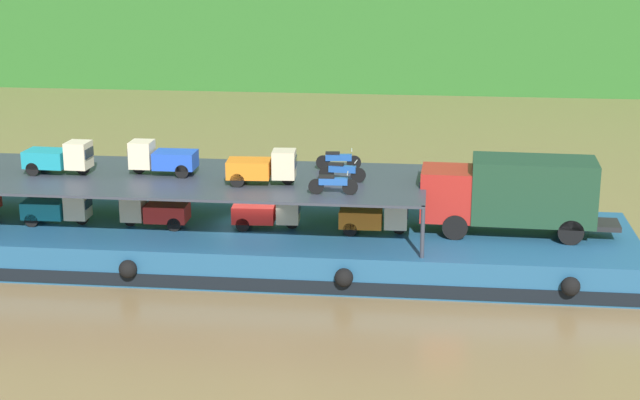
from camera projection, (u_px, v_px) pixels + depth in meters
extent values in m
plane|color=brown|center=(254.00, 261.00, 41.43)|extent=(400.00, 400.00, 0.00)
cube|color=navy|center=(253.00, 243.00, 41.23)|extent=(30.90, 7.44, 1.50)
cube|color=black|center=(236.00, 284.00, 37.76)|extent=(30.28, 0.06, 0.50)
sphere|color=black|center=(128.00, 269.00, 37.89)|extent=(0.70, 0.70, 0.70)
sphere|color=black|center=(344.00, 278.00, 36.99)|extent=(0.70, 0.70, 0.70)
sphere|color=black|center=(571.00, 286.00, 36.09)|extent=(0.70, 0.70, 0.70)
cube|color=maroon|center=(446.00, 193.00, 39.92)|extent=(2.07, 2.25, 2.00)
cube|color=#192833|center=(421.00, 184.00, 39.97)|extent=(0.12, 1.84, 0.60)
cube|color=#193823|center=(533.00, 190.00, 39.38)|extent=(4.87, 2.45, 2.50)
cube|color=black|center=(531.00, 222.00, 39.73)|extent=(6.84, 1.60, 0.20)
cylinder|color=black|center=(456.00, 213.00, 41.12)|extent=(1.01, 0.31, 1.00)
cylinder|color=black|center=(455.00, 227.00, 39.20)|extent=(1.01, 0.31, 1.00)
cylinder|color=black|center=(566.00, 217.00, 40.50)|extent=(1.01, 0.31, 1.00)
cylinder|color=black|center=(571.00, 232.00, 38.58)|extent=(1.01, 0.31, 1.00)
cylinder|color=#2D333D|center=(425.00, 187.00, 43.10)|extent=(0.16, 0.16, 2.00)
cylinder|color=#2D333D|center=(423.00, 232.00, 36.90)|extent=(0.16, 0.16, 2.00)
cube|color=#2D333D|center=(161.00, 177.00, 40.91)|extent=(21.70, 6.64, 0.10)
cube|color=teal|center=(45.00, 209.00, 41.22)|extent=(1.72, 1.23, 0.70)
cube|color=beige|center=(78.00, 205.00, 41.04)|extent=(0.92, 1.01, 1.10)
cube|color=#19232D|center=(89.00, 203.00, 40.96)|extent=(0.05, 0.85, 0.38)
cylinder|color=black|center=(82.00, 218.00, 41.17)|extent=(0.56, 0.15, 0.56)
cylinder|color=black|center=(31.00, 220.00, 40.85)|extent=(0.56, 0.15, 0.56)
cylinder|color=black|center=(41.00, 213.00, 41.86)|extent=(0.56, 0.15, 0.56)
cube|color=red|center=(167.00, 212.00, 40.73)|extent=(1.72, 1.22, 0.70)
cube|color=#C6B793|center=(134.00, 207.00, 40.81)|extent=(0.91, 1.01, 1.10)
cube|color=#19232D|center=(122.00, 204.00, 40.83)|extent=(0.05, 0.85, 0.38)
cylinder|color=black|center=(131.00, 219.00, 40.97)|extent=(0.56, 0.15, 0.56)
cylinder|color=black|center=(180.00, 217.00, 41.30)|extent=(0.56, 0.15, 0.56)
cylinder|color=black|center=(174.00, 224.00, 40.28)|extent=(0.56, 0.15, 0.56)
cube|color=red|center=(254.00, 213.00, 40.63)|extent=(1.75, 1.28, 0.70)
cube|color=#C6B793|center=(288.00, 209.00, 40.49)|extent=(0.94, 1.04, 1.10)
cube|color=#19232D|center=(300.00, 206.00, 40.43)|extent=(0.08, 0.85, 0.38)
cylinder|color=black|center=(292.00, 222.00, 40.63)|extent=(0.57, 0.17, 0.56)
cylinder|color=black|center=(243.00, 225.00, 40.24)|extent=(0.57, 0.17, 0.56)
cylinder|color=black|center=(246.00, 217.00, 41.26)|extent=(0.57, 0.17, 0.56)
cube|color=orange|center=(361.00, 218.00, 40.00)|extent=(1.71, 1.21, 0.70)
cube|color=beige|center=(396.00, 214.00, 39.80)|extent=(0.91, 1.01, 1.10)
cube|color=#19232D|center=(408.00, 212.00, 39.72)|extent=(0.05, 0.85, 0.38)
cylinder|color=black|center=(399.00, 227.00, 39.93)|extent=(0.56, 0.14, 0.56)
cylinder|color=black|center=(350.00, 229.00, 39.63)|extent=(0.56, 0.14, 0.56)
cylinder|color=black|center=(352.00, 222.00, 40.64)|extent=(0.56, 0.14, 0.56)
cube|color=teal|center=(47.00, 158.00, 41.24)|extent=(1.76, 1.28, 0.70)
cube|color=beige|center=(79.00, 155.00, 40.97)|extent=(0.95, 1.04, 1.10)
cube|color=#19232D|center=(89.00, 153.00, 40.87)|extent=(0.08, 0.85, 0.38)
cylinder|color=black|center=(83.00, 168.00, 41.09)|extent=(0.57, 0.17, 0.56)
cylinder|color=black|center=(33.00, 169.00, 40.90)|extent=(0.57, 0.17, 0.56)
cylinder|color=black|center=(44.00, 163.00, 41.90)|extent=(0.57, 0.17, 0.56)
cube|color=#1E47B7|center=(175.00, 160.00, 41.00)|extent=(1.70, 1.21, 0.70)
cube|color=beige|center=(142.00, 154.00, 41.10)|extent=(0.90, 1.00, 1.10)
cube|color=#19232D|center=(131.00, 151.00, 41.13)|extent=(0.04, 0.85, 0.38)
cylinder|color=black|center=(139.00, 167.00, 41.27)|extent=(0.56, 0.14, 0.56)
cylinder|color=black|center=(188.00, 165.00, 41.56)|extent=(0.56, 0.14, 0.56)
cylinder|color=black|center=(182.00, 171.00, 40.54)|extent=(0.56, 0.14, 0.56)
cube|color=orange|center=(249.00, 168.00, 39.56)|extent=(1.77, 1.29, 0.70)
cube|color=#C6B793|center=(284.00, 164.00, 39.43)|extent=(0.96, 1.05, 1.10)
cube|color=#19232D|center=(296.00, 162.00, 39.37)|extent=(0.09, 0.85, 0.38)
cylinder|color=black|center=(288.00, 178.00, 39.57)|extent=(0.57, 0.17, 0.56)
cylinder|color=black|center=(237.00, 180.00, 39.17)|extent=(0.57, 0.17, 0.56)
cylinder|color=black|center=(241.00, 174.00, 40.19)|extent=(0.57, 0.17, 0.56)
cylinder|color=black|center=(350.00, 187.00, 38.08)|extent=(0.60, 0.13, 0.60)
cylinder|color=black|center=(316.00, 187.00, 38.16)|extent=(0.60, 0.13, 0.60)
cube|color=#1E4C99|center=(333.00, 181.00, 38.06)|extent=(1.11, 0.25, 0.28)
cube|color=black|center=(327.00, 177.00, 38.02)|extent=(0.61, 0.23, 0.12)
cylinder|color=#B2B2B7|center=(348.00, 173.00, 37.93)|extent=(0.07, 0.55, 0.04)
cylinder|color=black|center=(358.00, 175.00, 39.88)|extent=(0.61, 0.15, 0.60)
cylinder|color=black|center=(326.00, 173.00, 40.13)|extent=(0.61, 0.15, 0.60)
cube|color=#1E4C99|center=(342.00, 169.00, 39.94)|extent=(1.11, 0.30, 0.28)
cube|color=black|center=(336.00, 164.00, 39.94)|extent=(0.62, 0.25, 0.12)
cylinder|color=#B2B2B7|center=(356.00, 162.00, 39.75)|extent=(0.09, 0.55, 0.04)
cylinder|color=black|center=(354.00, 163.00, 41.93)|extent=(0.61, 0.15, 0.60)
cylinder|color=black|center=(323.00, 162.00, 41.97)|extent=(0.61, 0.15, 0.60)
cube|color=#1E4C99|center=(339.00, 157.00, 41.89)|extent=(1.11, 0.29, 0.28)
cube|color=black|center=(333.00, 153.00, 41.85)|extent=(0.61, 0.25, 0.12)
cylinder|color=#B2B2B7|center=(352.00, 150.00, 41.78)|extent=(0.09, 0.55, 0.04)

